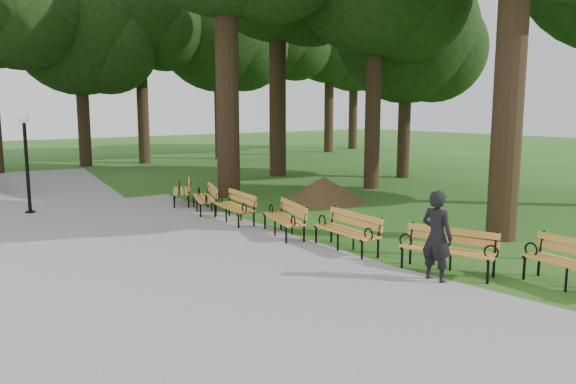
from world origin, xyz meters
TOP-DOWN VIEW (x-y plane):
  - ground at (0.00, 0.00)m, footprint 100.00×100.00m
  - path at (-4.00, 3.00)m, footprint 12.00×38.00m
  - person at (-0.23, -1.47)m, footprint 0.45×0.65m
  - lamp_post at (-4.55, 9.97)m, footprint 0.32×0.32m
  - dirt_mound at (3.78, 6.31)m, footprint 2.55×2.55m
  - bench_1 at (1.34, -3.20)m, footprint 0.82×1.95m
  - bench_2 at (0.38, -1.25)m, footprint 1.23×2.00m
  - bench_3 at (-0.01, 1.15)m, footprint 0.79×1.95m
  - bench_4 at (-0.28, 3.09)m, footprint 1.18×2.00m
  - bench_5 at (-0.40, 5.22)m, footprint 0.90×1.97m
  - bench_6 at (-0.32, 7.02)m, footprint 1.28×2.00m
  - bench_7 at (-0.20, 8.78)m, footprint 1.42×1.99m
  - lawn_tree_5 at (11.01, 9.20)m, footprint 6.19×6.19m
  - tree_backdrop at (6.94, 22.50)m, footprint 36.22×8.97m

SIDE VIEW (x-z plane):
  - ground at x=0.00m, z-range 0.00..0.00m
  - path at x=-4.00m, z-range 0.00..0.06m
  - dirt_mound at x=3.78m, z-range 0.00..0.86m
  - bench_1 at x=1.34m, z-range 0.00..0.88m
  - bench_2 at x=0.38m, z-range 0.00..0.88m
  - bench_3 at x=-0.01m, z-range 0.00..0.88m
  - bench_4 at x=-0.28m, z-range 0.00..0.88m
  - bench_5 at x=-0.40m, z-range 0.00..0.88m
  - bench_6 at x=-0.32m, z-range 0.00..0.88m
  - bench_7 at x=-0.20m, z-range 0.00..0.88m
  - person at x=-0.23m, z-range 0.00..1.70m
  - lamp_post at x=-4.55m, z-range 0.67..3.69m
  - lawn_tree_5 at x=11.01m, z-range 1.62..11.12m
  - tree_backdrop at x=6.94m, z-range 0.00..16.04m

